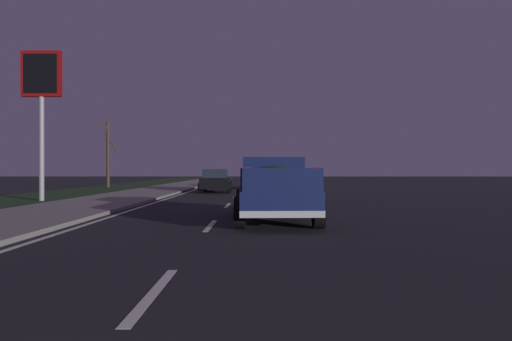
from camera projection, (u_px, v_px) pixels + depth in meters
ground at (238, 193)px, 27.61m from camera, size 144.00×144.00×0.00m
sidewalk_shoulder at (147, 192)px, 27.63m from camera, size 108.00×4.00×0.12m
grass_verge at (68, 193)px, 27.65m from camera, size 108.00×6.00×0.01m
lane_markings at (202, 192)px, 29.84m from camera, size 108.00×3.54×0.01m
pickup_truck at (274, 187)px, 12.95m from camera, size 5.48×2.39×1.87m
sedan_green at (262, 179)px, 34.11m from camera, size 4.43×2.06×1.54m
sedan_black at (216, 180)px, 29.29m from camera, size 4.44×2.09×1.54m
gas_price_sign at (41, 88)px, 21.07m from camera, size 0.27×1.90×7.20m
bare_tree_far at (108, 153)px, 36.92m from camera, size 1.95×1.89×5.93m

